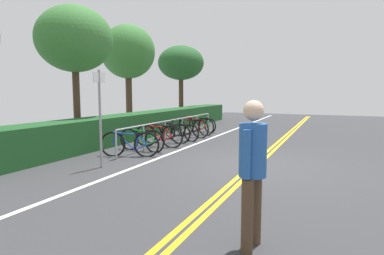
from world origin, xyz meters
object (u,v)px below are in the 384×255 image
(pedestrian, at_px, (253,164))
(sign_post_near, at_px, (100,110))
(bicycle_2, at_px, (159,136))
(bicycle_7, at_px, (202,125))
(bike_rack, at_px, (174,125))
(bicycle_6, at_px, (196,126))
(bicycle_4, at_px, (180,132))
(bicycle_0, at_px, (130,144))
(bicycle_5, at_px, (189,128))
(tree_extra, at_px, (181,63))
(bicycle_3, at_px, (166,133))
(tree_mid, at_px, (74,40))
(bicycle_1, at_px, (142,140))
(tree_far_right, at_px, (128,52))

(pedestrian, distance_m, sign_post_near, 5.08)
(bicycle_2, bearing_deg, bicycle_7, 2.49)
(bike_rack, xyz_separation_m, bicycle_6, (2.10, 0.01, -0.24))
(bicycle_4, bearing_deg, bicycle_6, 1.99)
(bicycle_0, relative_size, bicycle_4, 0.96)
(bicycle_5, relative_size, bicycle_6, 1.06)
(sign_post_near, distance_m, tree_extra, 12.73)
(bicycle_3, bearing_deg, tree_mid, 113.14)
(bicycle_0, height_order, bicycle_6, bicycle_6)
(bicycle_0, distance_m, sign_post_near, 1.78)
(bicycle_5, xyz_separation_m, sign_post_near, (-5.72, -0.22, 1.04))
(bicycle_0, height_order, bicycle_1, bicycle_0)
(pedestrian, relative_size, tree_far_right, 0.35)
(bicycle_1, bearing_deg, tree_mid, 81.78)
(tree_extra, bearing_deg, bicycle_6, -149.03)
(bicycle_3, xyz_separation_m, tree_far_right, (3.34, 3.80, 3.34))
(bicycle_5, bearing_deg, tree_far_right, 68.28)
(bike_rack, relative_size, bicycle_4, 4.12)
(bicycle_0, height_order, bicycle_7, bicycle_0)
(bicycle_1, bearing_deg, bicycle_2, -7.30)
(bicycle_5, xyz_separation_m, tree_mid, (-3.02, 2.97, 3.23))
(bicycle_2, bearing_deg, sign_post_near, -176.85)
(bicycle_0, bearing_deg, bike_rack, 1.71)
(bicycle_5, distance_m, bicycle_6, 0.81)
(bicycle_3, relative_size, bicycle_7, 1.10)
(bicycle_4, relative_size, sign_post_near, 0.73)
(bicycle_6, relative_size, bicycle_7, 1.13)
(bike_rack, relative_size, tree_extra, 1.55)
(bicycle_7, xyz_separation_m, sign_post_near, (-7.52, -0.36, 1.09))
(bicycle_5, bearing_deg, tree_extra, 27.85)
(bicycle_2, height_order, tree_extra, tree_extra)
(bicycle_1, xyz_separation_m, sign_post_near, (-2.28, -0.29, 1.06))
(bike_rack, bearing_deg, tree_mid, 120.27)
(bicycle_1, relative_size, bicycle_5, 0.91)
(bicycle_2, relative_size, bicycle_6, 0.99)
(bicycle_5, xyz_separation_m, pedestrian, (-8.38, -4.53, 0.64))
(bicycle_6, xyz_separation_m, sign_post_near, (-6.53, -0.25, 1.04))
(bicycle_2, xyz_separation_m, pedestrian, (-5.82, -4.49, 0.64))
(bicycle_1, distance_m, bicycle_2, 0.89)
(bike_rack, xyz_separation_m, bicycle_1, (-2.14, 0.05, -0.27))
(bicycle_5, distance_m, bicycle_7, 1.80)
(bicycle_0, relative_size, sign_post_near, 0.70)
(bicycle_2, bearing_deg, bicycle_4, 0.52)
(bicycle_6, relative_size, tree_mid, 0.37)
(bicycle_2, relative_size, bicycle_4, 1.00)
(bicycle_5, relative_size, pedestrian, 1.05)
(tree_mid, bearing_deg, bicycle_7, -30.43)
(bicycle_0, relative_size, bicycle_5, 0.89)
(tree_mid, distance_m, tree_extra, 9.35)
(pedestrian, height_order, tree_far_right, tree_far_right)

